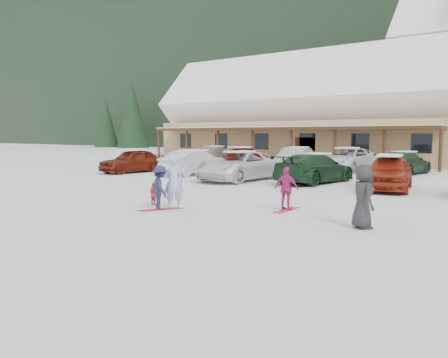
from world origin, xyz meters
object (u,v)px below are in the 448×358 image
Objects in this scene: bystander_dark at (363,196)px; toddler_red at (154,193)px; parked_car_1 at (194,162)px; parked_car_4 at (389,172)px; child_magenta at (287,189)px; parked_car_3 at (315,168)px; child_navy at (160,188)px; parked_car_7 at (215,155)px; adult_skier at (174,182)px; day_lodge at (308,118)px; parked_car_10 at (347,160)px; parked_car_0 at (133,161)px; parked_car_11 at (404,163)px; parked_car_8 at (239,157)px; parked_car_2 at (240,166)px; parked_car_9 at (299,158)px.

toddler_red is at bearing 50.77° from bystander_dark.
parked_car_1 is 11.60m from parked_car_4.
toddler_red is 0.55× the size of child_magenta.
bystander_dark is at bearing 129.14° from parked_car_3.
child_navy is 21.15m from parked_car_7.
adult_skier is 3.70m from child_magenta.
parked_car_1 is (-10.34, 7.95, 0.04)m from child_magenta.
child_navy is 0.28× the size of parked_car_7.
parked_car_1 reaches higher than child_magenta.
adult_skier is 0.39× the size of parked_car_1.
child_magenta is 0.32× the size of parked_car_4.
parked_car_10 is (7.55, -10.48, -3.16)m from day_lodge.
parked_car_0 is (-14.58, 6.91, 0.03)m from child_magenta.
parked_car_0 is 14.00m from parked_car_10.
child_magenta reaches higher than parked_car_11.
child_navy is 14.46m from parked_car_0.
parked_car_8 is at bearing -76.37° from parked_car_1.
parked_car_10 is (0.77, 17.15, 0.39)m from toddler_red.
parked_car_11 reaches higher than toddler_red.
parked_car_2 is 7.60m from parked_car_4.
parked_car_1 reaches higher than parked_car_3.
parked_car_11 is at bearing 8.55° from parked_car_10.
parked_car_0 is at bearing 80.92° from parked_car_7.
bystander_dark reaches higher than parked_car_1.
parked_car_0 is (-10.25, 8.52, 0.35)m from toddler_red.
parked_car_9 is (4.55, 0.59, 0.02)m from parked_car_8.
adult_skier is 12.13m from parked_car_1.
parked_car_10 is (2.77, 8.64, 0.01)m from parked_car_2.
bystander_dark reaches higher than parked_car_9.
day_lodge is 11.77m from parked_car_8.
adult_skier is at bearing 53.64° from bystander_dark.
child_magenta is 18.63m from parked_car_8.
parked_car_9 is (-8.16, 7.85, 0.01)m from parked_car_4.
adult_skier is 17.54m from parked_car_9.
parked_car_9 reaches higher than parked_car_7.
parked_car_7 is at bearing -12.16° from parked_car_9.
parked_car_10 is at bearing 175.53° from parked_car_9.
parked_car_11 is (-1.27, 8.19, -0.07)m from parked_car_4.
adult_skier is at bearing -88.20° from child_navy.
toddler_red is at bearing -6.17° from child_navy.
parked_car_3 is 8.43m from parked_car_9.
parked_car_1 is 0.81× the size of parked_car_10.
parked_car_9 reaches higher than parked_car_4.
parked_car_10 is (11.02, 8.63, 0.04)m from parked_car_0.
bystander_dark is 0.30× the size of parked_car_2.
parked_car_1 is at bearing -26.30° from child_navy.
parked_car_4 is 9.42m from parked_car_10.
parked_car_7 reaches higher than child_magenta.
toddler_red is at bearing 84.60° from parked_car_11.
parked_car_2 is at bearing -75.97° from day_lodge.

